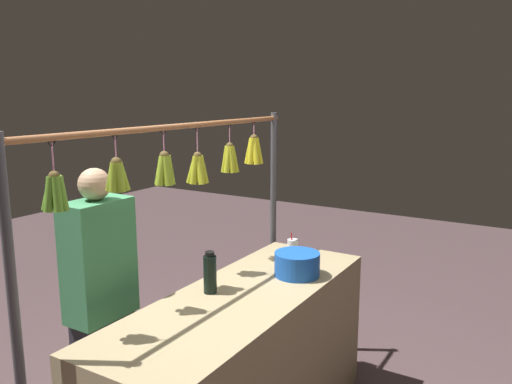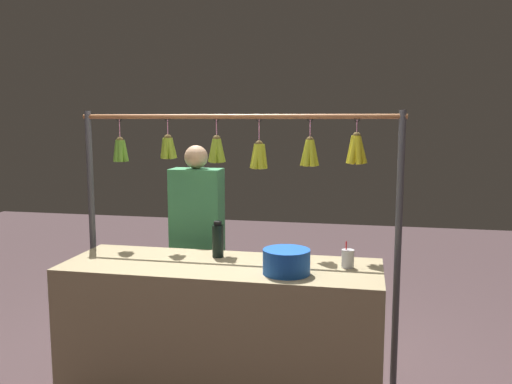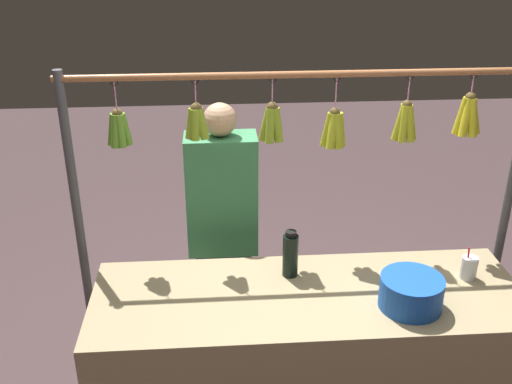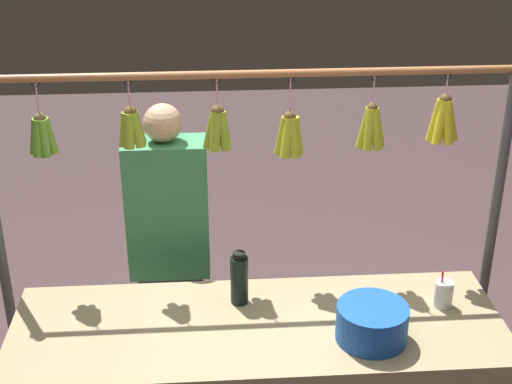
{
  "view_description": "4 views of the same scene",
  "coord_description": "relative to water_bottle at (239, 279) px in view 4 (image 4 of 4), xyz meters",
  "views": [
    {
      "loc": [
        2.23,
        1.44,
        1.98
      ],
      "look_at": [
        -0.15,
        0.0,
        1.44
      ],
      "focal_mm": 36.37,
      "sensor_mm": 36.0,
      "label": 1
    },
    {
      "loc": [
        -0.85,
        3.09,
        1.78
      ],
      "look_at": [
        -0.22,
        0.0,
        1.35
      ],
      "focal_mm": 37.82,
      "sensor_mm": 36.0,
      "label": 2
    },
    {
      "loc": [
        0.4,
        2.21,
        2.44
      ],
      "look_at": [
        0.24,
        0.0,
        1.41
      ],
      "focal_mm": 41.95,
      "sensor_mm": 36.0,
      "label": 3
    },
    {
      "loc": [
        0.18,
        2.39,
        2.59
      ],
      "look_at": [
        0.01,
        0.0,
        1.47
      ],
      "focal_mm": 51.66,
      "sensor_mm": 36.0,
      "label": 4
    }
  ],
  "objects": [
    {
      "name": "drink_cup",
      "position": [
        -0.82,
        0.09,
        -0.06
      ],
      "size": [
        0.08,
        0.08,
        0.16
      ],
      "color": "silver",
      "rests_on": "market_counter"
    },
    {
      "name": "vendor_person",
      "position": [
        0.31,
        -0.52,
        -0.22
      ],
      "size": [
        0.38,
        0.2,
        1.59
      ],
      "color": "#2D2D38",
      "rests_on": "ground"
    },
    {
      "name": "display_rack",
      "position": [
        -0.09,
        -0.24,
        0.34
      ],
      "size": [
        2.19,
        0.13,
        1.83
      ],
      "color": "#4C4C51",
      "rests_on": "ground"
    },
    {
      "name": "blue_bucket",
      "position": [
        -0.49,
        0.29,
        -0.04
      ],
      "size": [
        0.27,
        0.27,
        0.14
      ],
      "primitive_type": "cylinder",
      "color": "blue",
      "rests_on": "market_counter"
    },
    {
      "name": "water_bottle",
      "position": [
        0.0,
        0.0,
        0.0
      ],
      "size": [
        0.07,
        0.07,
        0.23
      ],
      "color": "black",
      "rests_on": "market_counter"
    }
  ]
}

